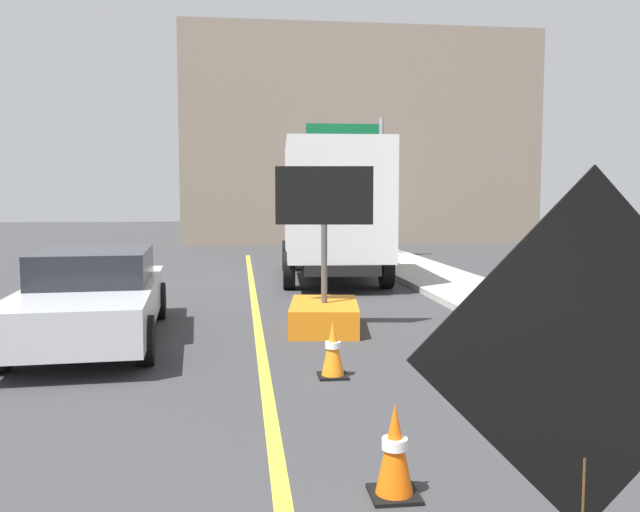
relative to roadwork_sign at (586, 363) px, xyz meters
The scene contains 9 objects.
lane_center_stripe 4.65m from the roadwork_sign, 105.95° to the left, with size 0.14×36.00×0.01m, color yellow.
roadwork_sign is the anchor object (origin of this frame).
arrow_board_trailer 8.10m from the roadwork_sign, 90.88° to the left, with size 1.60×1.93×2.70m.
box_truck 14.63m from the roadwork_sign, 86.34° to the left, with size 2.93×6.72×3.57m.
pickup_car 8.59m from the roadwork_sign, 115.93° to the left, with size 2.25×5.21×1.38m.
highway_guide_sign 20.97m from the roadwork_sign, 82.36° to the left, with size 2.79×0.21×5.00m.
far_building_block 32.09m from the roadwork_sign, 82.22° to the left, with size 16.95×8.43×10.07m, color gray.
traffic_cone_near_sign 2.24m from the roadwork_sign, 101.63° to the left, with size 0.36×0.36×0.70m.
traffic_cone_mid_lane 5.28m from the roadwork_sign, 94.30° to the left, with size 0.36×0.36×0.70m.
Camera 1 is at (-0.29, -0.91, 2.20)m, focal length 36.94 mm.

